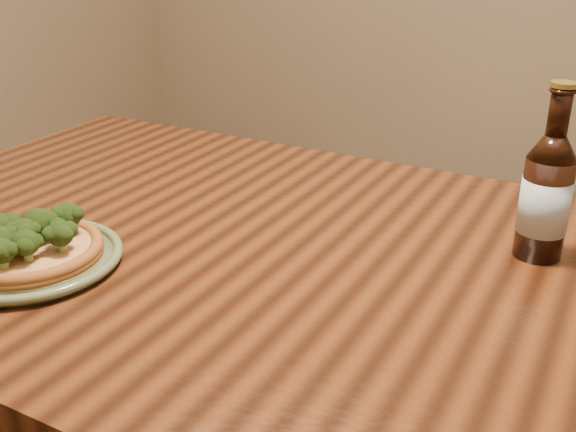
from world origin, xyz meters
The scene contains 4 objects.
table centered at (0.00, 0.10, 0.66)m, with size 1.60×0.90×0.75m.
plate centered at (-0.33, -0.12, 0.76)m, with size 0.26×0.26×0.02m.
pizza centered at (-0.33, -0.12, 0.78)m, with size 0.20×0.20×0.07m.
beer_bottle centered at (0.30, 0.26, 0.85)m, with size 0.07×0.07×0.26m.
Camera 1 is at (0.40, -0.69, 1.20)m, focal length 42.00 mm.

